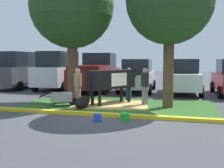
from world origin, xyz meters
The scene contains 19 objects.
ground_plane centered at (0.00, 0.00, 0.00)m, with size 80.00×80.00×0.00m, color #424247.
grass_island centered at (-0.38, 2.36, 0.01)m, with size 8.19×4.40×0.02m, color #2D5B23.
curb_yellow centered at (-0.38, 0.00, 0.06)m, with size 9.39×0.24×0.12m, color yellow.
hay_bedding centered at (-0.65, 2.29, 0.03)m, with size 3.20×2.40×0.04m, color tan.
shade_tree_left centered at (-2.56, 2.67, 4.36)m, with size 3.81×3.81×6.30m.
shade_tree_right centered at (1.80, 2.31, 4.29)m, with size 3.50×3.50×6.07m.
cow_holstein centered at (-0.60, 2.58, 1.10)m, with size 2.03×2.82×1.56m.
calf_lying centered at (-1.52, 1.23, 0.24)m, with size 0.55×1.32×0.48m.
person_handler centered at (-0.17, 3.91, 0.85)m, with size 0.53×0.34×1.59m.
person_visitor_near centered at (0.81, 2.65, 0.87)m, with size 0.34×0.47×1.62m.
person_visitor_far centered at (-2.03, 1.99, 0.87)m, with size 0.34×0.53×1.62m.
wheelbarrow centered at (-2.54, 1.48, 0.39)m, with size 1.57×1.06×0.63m.
bucket_blue centered at (-0.20, -0.85, 0.14)m, with size 0.27×0.27×0.26m.
bucket_green centered at (0.63, -0.53, 0.14)m, with size 0.32×0.32×0.27m.
suv_dark_grey centered at (-8.61, 7.35, 1.27)m, with size 2.24×4.66×2.52m.
suv_black centered at (-5.75, 7.66, 1.27)m, with size 2.24×4.66×2.52m.
pickup_truck_maroon centered at (-3.01, 7.41, 1.11)m, with size 2.36×5.47×2.42m.
sedan_silver centered at (-0.40, 7.67, 0.98)m, with size 2.14×4.46×2.02m.
hatchback_white centered at (2.36, 7.30, 0.98)m, with size 2.14×4.46×2.02m.
Camera 1 is at (2.46, -8.81, 1.94)m, focal length 43.00 mm.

